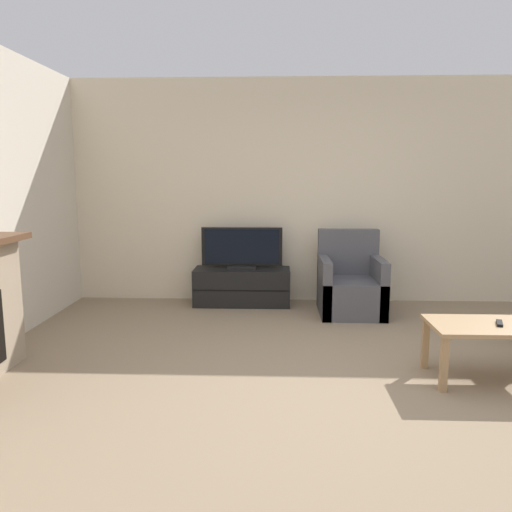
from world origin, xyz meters
name	(u,v)px	position (x,y,z in m)	size (l,w,h in m)	color
ground_plane	(347,390)	(0.00, 0.00, 0.00)	(24.00, 24.00, 0.00)	#89755B
wall_back	(319,192)	(0.00, 2.71, 1.35)	(12.00, 0.06, 2.70)	beige
tv_stand	(242,287)	(-0.93, 2.43, 0.22)	(1.15, 0.44, 0.44)	black
tv	(242,250)	(-0.93, 2.42, 0.67)	(0.96, 0.18, 0.50)	black
armchair	(350,287)	(0.32, 2.11, 0.30)	(0.70, 0.76, 0.93)	#4C4C51
coffee_table	(487,333)	(1.07, 0.22, 0.37)	(0.85, 0.53, 0.44)	#A37F56
remote	(500,323)	(1.15, 0.22, 0.45)	(0.09, 0.15, 0.02)	black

